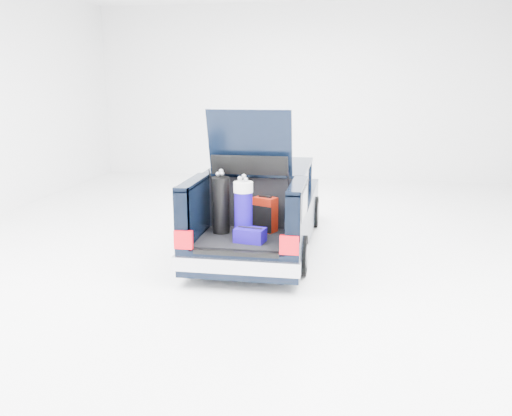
% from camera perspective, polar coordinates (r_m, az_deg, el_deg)
% --- Properties ---
extents(ground, '(14.00, 14.00, 0.00)m').
position_cam_1_polar(ground, '(9.65, 0.50, -4.02)').
color(ground, white).
rests_on(ground, ground).
extents(car, '(1.87, 4.65, 2.47)m').
position_cam_1_polar(car, '(9.57, 0.62, 0.01)').
color(car, black).
rests_on(car, ground).
extents(red_suitcase, '(0.40, 0.35, 0.56)m').
position_cam_1_polar(red_suitcase, '(8.32, 0.96, -0.69)').
color(red_suitcase, '#710F03').
rests_on(red_suitcase, car).
extents(black_golf_bag, '(0.36, 0.37, 0.96)m').
position_cam_1_polar(black_golf_bag, '(8.22, -3.72, 0.35)').
color(black_golf_bag, black).
rests_on(black_golf_bag, car).
extents(blue_golf_bag, '(0.34, 0.34, 0.95)m').
position_cam_1_polar(blue_golf_bag, '(7.93, -1.33, -0.15)').
color(blue_golf_bag, black).
rests_on(blue_golf_bag, car).
extents(blue_duffel, '(0.47, 0.35, 0.22)m').
position_cam_1_polar(blue_duffel, '(7.81, -0.63, -2.86)').
color(blue_duffel, '#130575').
rests_on(blue_duffel, car).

